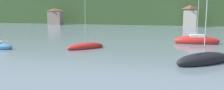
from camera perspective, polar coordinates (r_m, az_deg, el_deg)
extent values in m
cube|color=#38562D|center=(131.87, 13.21, 9.86)|extent=(352.00, 63.41, 19.64)
ellipsoid|color=#38562D|center=(154.56, -1.18, 8.72)|extent=(246.40, 44.39, 43.76)
cube|color=gray|center=(108.41, -14.08, 6.54)|extent=(6.34, 3.41, 5.77)
pyramid|color=brown|center=(108.38, -14.16, 8.65)|extent=(6.65, 3.58, 1.19)
cube|color=beige|center=(94.18, 19.00, 6.28)|extent=(4.74, 4.31, 6.31)
pyramid|color=brown|center=(94.16, 19.13, 9.05)|extent=(4.98, 4.53, 1.51)
ellipsoid|color=red|center=(36.00, -6.65, -0.44)|extent=(5.55, 6.11, 1.29)
cylinder|color=#B7B7BC|center=(35.60, -6.77, 6.89)|extent=(0.08, 0.08, 8.49)
cylinder|color=#ADADB2|center=(36.34, -5.13, 1.85)|extent=(1.47, 1.75, 0.07)
cylinder|color=#ADADB2|center=(39.14, -25.93, 0.94)|extent=(2.10, 0.23, 0.06)
ellipsoid|color=red|center=(44.06, 20.54, 0.90)|extent=(8.13, 2.99, 2.05)
cylinder|color=#B7B7BC|center=(43.76, 20.84, 6.74)|extent=(0.10, 0.10, 7.85)
cylinder|color=#ADADB2|center=(43.73, 19.09, 2.91)|extent=(2.40, 0.31, 0.09)
cube|color=silver|center=(43.97, 20.60, 2.06)|extent=(2.59, 1.60, 0.66)
ellipsoid|color=black|center=(27.40, 22.09, -3.54)|extent=(7.16, 6.86, 1.75)
cylinder|color=#B7B7BC|center=(26.88, 22.68, 7.01)|extent=(0.09, 0.09, 9.09)
cylinder|color=#ADADB2|center=(26.19, 20.41, -0.48)|extent=(1.95, 1.81, 0.08)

